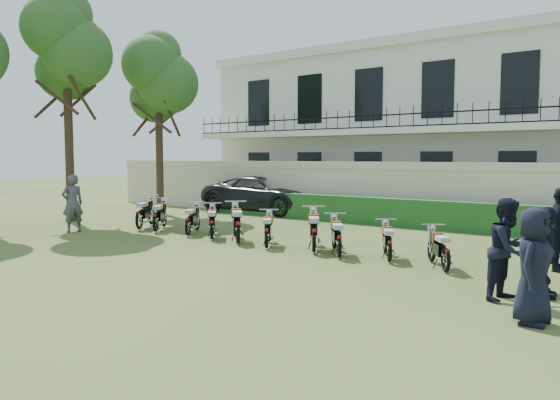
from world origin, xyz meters
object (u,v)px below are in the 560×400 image
at_px(suv, 265,194).
at_px(officer_1, 508,249).
at_px(motorcycle_4, 238,227).
at_px(motorcycle_7, 339,240).
at_px(officer_2, 546,252).
at_px(tree_west_mid, 67,45).
at_px(motorcycle_6, 314,234).
at_px(officer_5, 559,230).
at_px(motorcycle_3, 212,225).
at_px(motorcycle_9, 446,254).
at_px(motorcycle_5, 267,233).
at_px(motorcycle_1, 156,218).
at_px(motorcycle_8, 390,245).
at_px(motorcycle_0, 139,215).
at_px(inspector, 73,203).
at_px(motorcycle_2, 188,222).
at_px(officer_0, 534,266).
at_px(tree_west_near, 159,77).
at_px(officer_3, 537,249).

height_order(suv, officer_1, officer_1).
xyz_separation_m(motorcycle_4, suv, (-4.96, 7.46, 0.29)).
xyz_separation_m(motorcycle_7, officer_2, (4.79, -0.96, 0.35)).
height_order(motorcycle_4, suv, suv).
bearing_deg(tree_west_mid, motorcycle_6, -1.26).
distance_m(tree_west_mid, suv, 9.99).
xyz_separation_m(officer_2, officer_5, (-0.25, 2.61, 0.10)).
distance_m(motorcycle_3, motorcycle_9, 7.22).
bearing_deg(motorcycle_5, officer_1, -48.10).
relative_size(motorcycle_1, motorcycle_8, 1.07).
height_order(motorcycle_0, suv, suv).
xyz_separation_m(inspector, officer_1, (13.76, -0.32, -0.07)).
bearing_deg(motorcycle_3, officer_5, -34.27).
height_order(motorcycle_7, motorcycle_8, motorcycle_7).
height_order(motorcycle_8, officer_1, officer_1).
bearing_deg(motorcycle_9, motorcycle_6, 139.60).
height_order(motorcycle_6, suv, suv).
relative_size(motorcycle_7, officer_2, 0.94).
bearing_deg(motorcycle_9, motorcycle_8, 132.57).
distance_m(motorcycle_2, officer_0, 11.15).
bearing_deg(motorcycle_7, tree_west_mid, 141.05).
height_order(motorcycle_1, motorcycle_4, motorcycle_4).
bearing_deg(tree_west_near, motorcycle_9, -17.40).
bearing_deg(tree_west_mid, motorcycle_1, -1.25).
bearing_deg(officer_3, motorcycle_6, 97.53).
distance_m(motorcycle_4, officer_0, 8.83).
distance_m(motorcycle_0, motorcycle_7, 8.12).
bearing_deg(inspector, motorcycle_3, 119.23).
bearing_deg(tree_west_near, motorcycle_3, -30.40).
xyz_separation_m(motorcycle_3, inspector, (-4.91, -1.47, 0.49)).
distance_m(motorcycle_1, motorcycle_5, 4.92).
distance_m(inspector, officer_0, 14.51).
height_order(tree_west_near, officer_0, tree_west_near).
bearing_deg(officer_3, motorcycle_4, 101.01).
bearing_deg(motorcycle_2, motorcycle_5, -39.18).
relative_size(motorcycle_0, officer_2, 1.08).
bearing_deg(motorcycle_7, motorcycle_6, 128.36).
bearing_deg(officer_1, motorcycle_1, 92.61).
bearing_deg(motorcycle_6, motorcycle_9, -38.32).
xyz_separation_m(tree_west_mid, officer_5, (16.77, 1.16, -5.75)).
xyz_separation_m(motorcycle_2, officer_5, (10.26, 1.22, 0.46)).
xyz_separation_m(officer_0, officer_5, (-0.42, 4.36, 0.04)).
relative_size(motorcycle_7, officer_1, 0.86).
bearing_deg(motorcycle_6, officer_1, -52.73).
relative_size(suv, officer_5, 3.20).
bearing_deg(suv, officer_0, -129.42).
height_order(motorcycle_7, motorcycle_9, motorcycle_7).
bearing_deg(motorcycle_7, officer_3, -44.17).
xyz_separation_m(inspector, officer_2, (14.26, 0.23, -0.14)).
xyz_separation_m(motorcycle_3, suv, (-3.79, 7.32, 0.34)).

